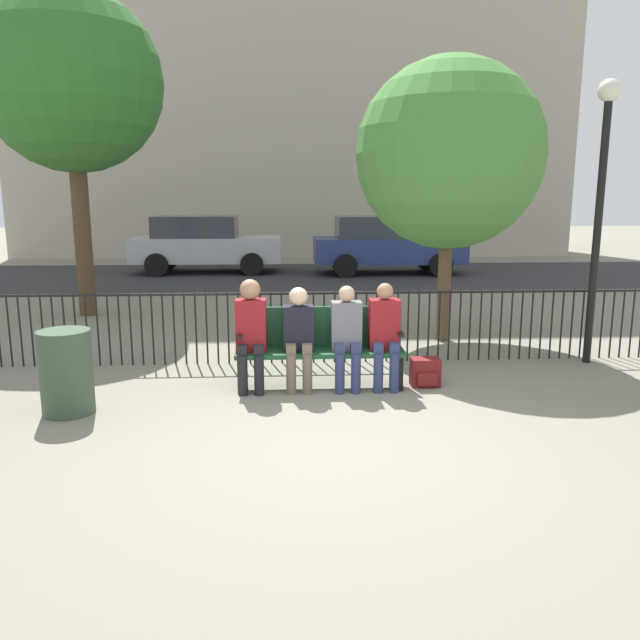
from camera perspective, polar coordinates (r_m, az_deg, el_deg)
The scene contains 15 objects.
ground_plane at distance 5.72m, azimuth 0.96°, elevation -11.12°, with size 80.00×80.00×0.00m, color gray.
park_bench at distance 7.20m, azimuth -0.04°, elevation -2.22°, with size 1.93×0.45×0.92m.
seated_person_0 at distance 7.03m, azimuth -6.35°, elevation -0.79°, with size 0.34×0.39×1.27m.
seated_person_1 at distance 7.03m, azimuth -1.97°, elevation -1.19°, with size 0.34×0.39×1.18m.
seated_person_2 at distance 7.06m, azimuth 2.45°, elevation -1.16°, with size 0.34×0.39×1.19m.
seated_person_3 at distance 7.12m, azimuth 5.93°, elevation -1.00°, with size 0.34×0.39×1.22m.
backpack at distance 7.39m, azimuth 9.60°, elevation -4.74°, with size 0.33×0.26×0.33m.
fence_railing at distance 8.21m, azimuth -0.57°, elevation -0.10°, with size 9.01×0.03×0.95m.
tree_0 at distance 9.59m, azimuth 11.74°, elevation 14.57°, with size 2.75×2.75×4.15m.
tree_1 at distance 12.35m, azimuth -21.78°, elevation 19.57°, with size 3.15×3.15×5.72m.
lamp_post at distance 8.80m, azimuth 24.36°, elevation 11.61°, with size 0.28×0.28×3.59m.
street_surface at distance 17.42m, azimuth -1.98°, elevation 4.10°, with size 24.00×6.00×0.01m.
parked_car_0 at distance 18.33m, azimuth -10.54°, elevation 6.91°, with size 4.20×1.94×1.62m.
parked_car_1 at distance 17.88m, azimuth 5.99°, elevation 6.94°, with size 4.20×1.94×1.62m.
trash_bin at distance 6.83m, azimuth -22.19°, elevation -4.43°, with size 0.52×0.52×0.86m.
Camera 1 is at (-0.40, -5.28, 2.18)m, focal length 35.00 mm.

